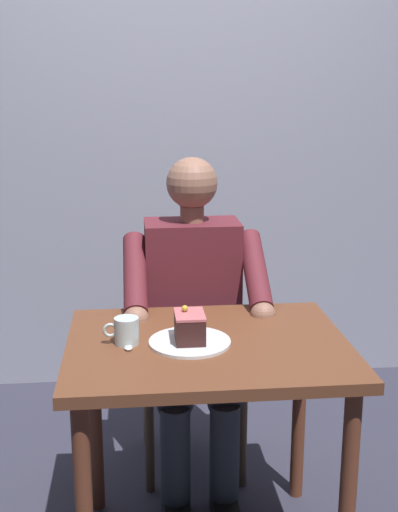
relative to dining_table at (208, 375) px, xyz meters
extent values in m
cube|color=#9E9EB3|center=(0.00, -1.46, 0.85)|extent=(6.40, 0.12, 3.00)
cube|color=brown|center=(0.00, 0.00, 0.09)|extent=(0.88, 0.69, 0.04)
cylinder|color=brown|center=(-0.38, 0.28, -0.28)|extent=(0.05, 0.05, 0.74)
cylinder|color=brown|center=(-0.38, -0.28, -0.28)|extent=(0.05, 0.05, 0.74)
cylinder|color=brown|center=(0.38, -0.28, -0.28)|extent=(0.05, 0.05, 0.74)
cube|color=brown|center=(0.00, -0.55, -0.20)|extent=(0.42, 0.42, 0.04)
cube|color=brown|center=(0.00, -0.74, 0.04)|extent=(0.38, 0.04, 0.45)
cylinder|color=brown|center=(-0.18, -0.37, -0.43)|extent=(0.04, 0.04, 0.44)
cylinder|color=brown|center=(0.18, -0.37, -0.43)|extent=(0.04, 0.04, 0.44)
cylinder|color=brown|center=(-0.18, -0.73, -0.43)|extent=(0.04, 0.04, 0.44)
cylinder|color=brown|center=(0.18, -0.73, -0.43)|extent=(0.04, 0.04, 0.44)
cube|color=maroon|center=(0.00, -0.53, 0.10)|extent=(0.36, 0.22, 0.57)
sphere|color=#936451|center=(0.00, -0.53, 0.53)|extent=(0.19, 0.19, 0.19)
cylinder|color=#936451|center=(0.00, -0.53, 0.42)|extent=(0.09, 0.09, 0.06)
cylinder|color=maroon|center=(-0.22, -0.39, 0.23)|extent=(0.08, 0.33, 0.26)
sphere|color=#936451|center=(-0.22, -0.23, 0.11)|extent=(0.09, 0.09, 0.09)
cylinder|color=maroon|center=(0.22, -0.39, 0.23)|extent=(0.08, 0.33, 0.26)
sphere|color=#936451|center=(0.22, -0.23, 0.11)|extent=(0.09, 0.09, 0.09)
cylinder|color=#2F343D|center=(-0.09, -0.41, -0.20)|extent=(0.13, 0.38, 0.14)
cylinder|color=#2F343D|center=(0.09, -0.41, -0.20)|extent=(0.13, 0.38, 0.14)
cylinder|color=#2F343D|center=(-0.09, -0.23, -0.44)|extent=(0.11, 0.11, 0.42)
cube|color=black|center=(-0.09, -0.17, -0.62)|extent=(0.09, 0.22, 0.05)
cylinder|color=#2F343D|center=(0.09, -0.23, -0.44)|extent=(0.11, 0.11, 0.42)
cylinder|color=white|center=(0.06, 0.01, 0.12)|extent=(0.25, 0.25, 0.01)
cube|color=#371B1A|center=(0.06, 0.01, 0.16)|extent=(0.09, 0.12, 0.08)
cube|color=#CF676F|center=(0.06, 0.01, 0.21)|extent=(0.09, 0.12, 0.01)
sphere|color=gold|center=(0.07, -0.01, 0.22)|extent=(0.02, 0.02, 0.02)
cylinder|color=silver|center=(0.25, -0.01, 0.15)|extent=(0.08, 0.08, 0.08)
torus|color=silver|center=(0.30, -0.01, 0.16)|extent=(0.05, 0.01, 0.05)
cylinder|color=black|center=(0.25, -0.01, 0.19)|extent=(0.07, 0.07, 0.01)
cube|color=silver|center=(0.25, -0.03, 0.12)|extent=(0.02, 0.11, 0.01)
ellipsoid|color=silver|center=(0.25, 0.04, 0.12)|extent=(0.03, 0.04, 0.01)
camera|label=1|loc=(0.22, 1.91, 0.88)|focal=46.23mm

